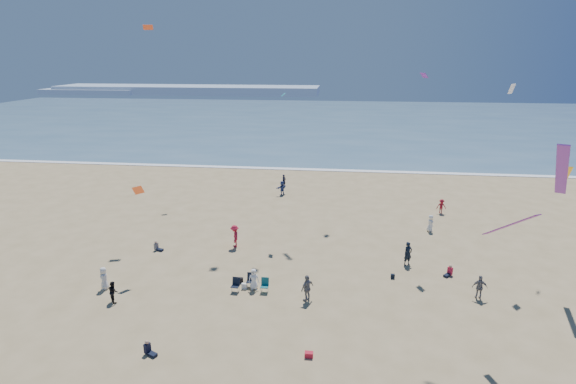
# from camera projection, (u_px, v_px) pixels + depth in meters

# --- Properties ---
(ocean) EXTENTS (220.00, 100.00, 0.06)m
(ocean) POSITION_uv_depth(u_px,v_px,m) (322.00, 121.00, 111.14)
(ocean) COLOR #476B84
(ocean) RESTS_ON ground
(surf_line) EXTENTS (220.00, 1.20, 0.08)m
(surf_line) POSITION_uv_depth(u_px,v_px,m) (305.00, 169.00, 63.66)
(surf_line) COLOR white
(surf_line) RESTS_ON ground
(headland_far) EXTENTS (110.00, 20.00, 3.20)m
(headland_far) POSITION_uv_depth(u_px,v_px,m) (188.00, 90.00, 188.72)
(headland_far) COLOR #7A8EA8
(headland_far) RESTS_ON ground
(headland_near) EXTENTS (40.00, 14.00, 2.00)m
(headland_near) POSITION_uv_depth(u_px,v_px,m) (92.00, 91.00, 188.71)
(headland_near) COLOR #7A8EA8
(headland_near) RESTS_ON ground
(standing_flyers) EXTENTS (27.30, 41.03, 1.93)m
(standing_flyers) POSITION_uv_depth(u_px,v_px,m) (326.00, 265.00, 32.83)
(standing_flyers) COLOR #304384
(standing_flyers) RESTS_ON ground
(seated_group) EXTENTS (24.26, 24.06, 0.84)m
(seated_group) POSITION_uv_depth(u_px,v_px,m) (301.00, 331.00, 25.74)
(seated_group) COLOR silver
(seated_group) RESTS_ON ground
(chair_cluster) EXTENTS (2.63, 1.43, 1.00)m
(chair_cluster) POSITION_uv_depth(u_px,v_px,m) (250.00, 284.00, 30.88)
(chair_cluster) COLOR black
(chair_cluster) RESTS_ON ground
(white_tote) EXTENTS (0.35, 0.20, 0.40)m
(white_tote) POSITION_uv_depth(u_px,v_px,m) (244.00, 286.00, 31.19)
(white_tote) COLOR white
(white_tote) RESTS_ON ground
(black_backpack) EXTENTS (0.30, 0.22, 0.38)m
(black_backpack) POSITION_uv_depth(u_px,v_px,m) (241.00, 280.00, 32.02)
(black_backpack) COLOR black
(black_backpack) RESTS_ON ground
(cooler) EXTENTS (0.45, 0.30, 0.30)m
(cooler) POSITION_uv_depth(u_px,v_px,m) (309.00, 355.00, 24.13)
(cooler) COLOR red
(cooler) RESTS_ON ground
(navy_bag) EXTENTS (0.28, 0.18, 0.34)m
(navy_bag) POSITION_uv_depth(u_px,v_px,m) (393.00, 276.00, 32.65)
(navy_bag) COLOR black
(navy_bag) RESTS_ON ground
(kites_aloft) EXTENTS (33.24, 40.19, 26.54)m
(kites_aloft) POSITION_uv_depth(u_px,v_px,m) (431.00, 68.00, 27.52)
(kites_aloft) COLOR #5B309F
(kites_aloft) RESTS_ON ground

